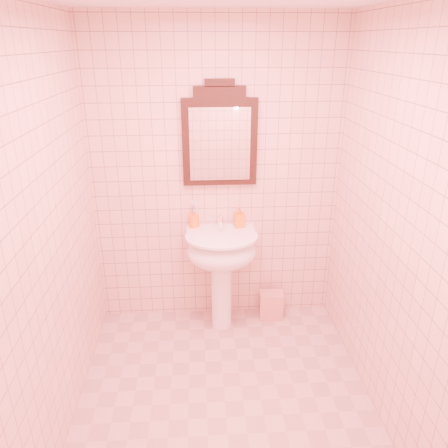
{
  "coord_description": "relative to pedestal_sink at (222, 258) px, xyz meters",
  "views": [
    {
      "loc": [
        -0.15,
        -2.28,
        2.29
      ],
      "look_at": [
        0.03,
        0.55,
        1.09
      ],
      "focal_mm": 35.0,
      "sensor_mm": 36.0,
      "label": 1
    }
  ],
  "objects": [
    {
      "name": "toothbrush_cup",
      "position": [
        -0.22,
        0.18,
        0.26
      ],
      "size": [
        0.09,
        0.09,
        0.2
      ],
      "rotation": [
        0.0,
        0.0,
        -0.26
      ],
      "color": "orange",
      "rests_on": "pedestal_sink"
    },
    {
      "name": "back_wall",
      "position": [
        -0.03,
        0.23,
        0.59
      ],
      "size": [
        2.0,
        0.02,
        2.5
      ],
      "primitive_type": "cube",
      "color": "beige",
      "rests_on": "floor"
    },
    {
      "name": "faucet",
      "position": [
        0.0,
        0.14,
        0.26
      ],
      "size": [
        0.04,
        0.16,
        0.11
      ],
      "color": "white",
      "rests_on": "pedestal_sink"
    },
    {
      "name": "pedestal_sink",
      "position": [
        0.0,
        0.0,
        0.0
      ],
      "size": [
        0.58,
        0.58,
        0.86
      ],
      "color": "white",
      "rests_on": "floor"
    },
    {
      "name": "towel",
      "position": [
        0.44,
        0.1,
        -0.54
      ],
      "size": [
        0.21,
        0.15,
        0.25
      ],
      "primitive_type": "cube",
      "rotation": [
        0.0,
        0.0,
        -0.05
      ],
      "color": "tan",
      "rests_on": "floor"
    },
    {
      "name": "floor",
      "position": [
        -0.03,
        -0.87,
        -0.66
      ],
      "size": [
        2.2,
        2.2,
        0.0
      ],
      "primitive_type": "plane",
      "color": "#C59E8E",
      "rests_on": "ground"
    },
    {
      "name": "mirror",
      "position": [
        0.0,
        0.2,
        0.93
      ],
      "size": [
        0.58,
        0.06,
        0.81
      ],
      "color": "black",
      "rests_on": "back_wall"
    },
    {
      "name": "soap_dispenser",
      "position": [
        0.15,
        0.16,
        0.29
      ],
      "size": [
        0.09,
        0.09,
        0.17
      ],
      "primitive_type": "imported",
      "rotation": [
        0.0,
        0.0,
        0.19
      ],
      "color": "orange",
      "rests_on": "pedestal_sink"
    }
  ]
}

